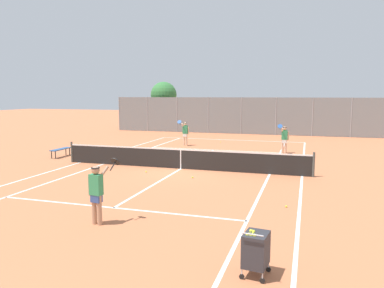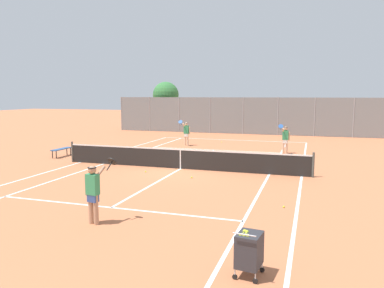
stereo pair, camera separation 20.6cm
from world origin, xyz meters
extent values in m
plane|color=#C67047|center=(0.00, 0.00, 0.00)|extent=(120.00, 120.00, 0.00)
cube|color=white|center=(0.00, 11.90, 0.00)|extent=(11.00, 0.10, 0.01)
cube|color=white|center=(-5.50, 0.00, 0.00)|extent=(0.10, 23.80, 0.01)
cube|color=white|center=(5.50, 0.00, 0.00)|extent=(0.10, 23.80, 0.01)
cube|color=white|center=(-4.13, 0.00, 0.00)|extent=(0.10, 23.80, 0.01)
cube|color=white|center=(4.13, 0.00, 0.00)|extent=(0.10, 23.80, 0.01)
cube|color=white|center=(0.00, -6.40, 0.00)|extent=(8.26, 0.10, 0.01)
cube|color=white|center=(0.00, 6.40, 0.00)|extent=(8.26, 0.10, 0.01)
cube|color=white|center=(0.00, 0.00, 0.00)|extent=(0.10, 12.80, 0.01)
cylinder|color=#474C47|center=(-5.95, 0.00, 0.53)|extent=(0.10, 0.10, 1.07)
cylinder|color=#474C47|center=(5.95, 0.00, 0.53)|extent=(0.10, 0.10, 1.07)
cube|color=black|center=(0.00, 0.00, 0.46)|extent=(11.90, 0.02, 0.89)
cube|color=white|center=(0.00, 0.00, 0.92)|extent=(11.90, 0.03, 0.06)
cube|color=white|center=(0.00, 0.00, 0.44)|extent=(0.05, 0.03, 0.89)
cube|color=#2D2D33|center=(4.78, -9.48, 0.53)|extent=(0.51, 0.61, 0.64)
cylinder|color=#B7B7BC|center=(4.61, -9.21, 0.15)|extent=(0.02, 0.02, 0.16)
cylinder|color=black|center=(4.61, -9.21, 0.05)|extent=(0.10, 0.04, 0.10)
cylinder|color=#B7B7BC|center=(5.01, -9.26, 0.15)|extent=(0.02, 0.02, 0.16)
cylinder|color=black|center=(5.01, -9.26, 0.05)|extent=(0.10, 0.04, 0.10)
cylinder|color=#B7B7BC|center=(4.55, -9.71, 0.15)|extent=(0.02, 0.02, 0.16)
cylinder|color=black|center=(4.55, -9.71, 0.05)|extent=(0.10, 0.04, 0.10)
cylinder|color=#B7B7BC|center=(4.94, -9.76, 0.15)|extent=(0.02, 0.02, 0.16)
cylinder|color=black|center=(4.94, -9.76, 0.05)|extent=(0.10, 0.04, 0.10)
cylinder|color=#B7B7BC|center=(4.74, -9.82, 0.95)|extent=(0.44, 0.08, 0.02)
sphere|color=#D1DB33|center=(4.63, -9.60, 0.85)|extent=(0.07, 0.07, 0.07)
sphere|color=#D1DB33|center=(4.64, -9.54, 0.83)|extent=(0.07, 0.07, 0.07)
sphere|color=#D1DB33|center=(4.66, -9.46, 0.82)|extent=(0.07, 0.07, 0.07)
sphere|color=#D1DB33|center=(4.66, -9.39, 0.86)|extent=(0.07, 0.07, 0.07)
sphere|color=#D1DB33|center=(4.67, -9.34, 0.83)|extent=(0.07, 0.07, 0.07)
sphere|color=#D1DB33|center=(4.70, -9.61, 0.85)|extent=(0.07, 0.07, 0.07)
sphere|color=#D1DB33|center=(4.71, -9.54, 0.83)|extent=(0.07, 0.07, 0.07)
sphere|color=#D1DB33|center=(4.71, -9.47, 0.83)|extent=(0.07, 0.07, 0.07)
sphere|color=#D1DB33|center=(4.72, -9.42, 0.85)|extent=(0.07, 0.07, 0.07)
sphere|color=#D1DB33|center=(4.73, -9.34, 0.82)|extent=(0.07, 0.07, 0.07)
sphere|color=#D1DB33|center=(4.77, -9.62, 0.86)|extent=(0.07, 0.07, 0.07)
sphere|color=#D1DB33|center=(4.76, -9.54, 0.82)|extent=(0.07, 0.07, 0.07)
cylinder|color=tan|center=(0.22, -7.84, 0.41)|extent=(0.13, 0.13, 0.82)
cylinder|color=tan|center=(0.39, -7.87, 0.41)|extent=(0.13, 0.13, 0.82)
cube|color=#334C8C|center=(0.30, -7.85, 0.74)|extent=(0.30, 0.22, 0.24)
cube|color=#338C59|center=(0.30, -7.85, 1.10)|extent=(0.37, 0.25, 0.56)
sphere|color=tan|center=(0.30, -7.85, 1.49)|extent=(0.22, 0.22, 0.22)
cylinder|color=black|center=(0.30, -7.85, 1.56)|extent=(0.23, 0.23, 0.02)
cylinder|color=tan|center=(0.09, -7.82, 1.04)|extent=(0.08, 0.08, 0.52)
cylinder|color=tan|center=(0.45, -7.73, 1.39)|extent=(0.15, 0.46, 0.35)
cylinder|color=black|center=(0.62, -7.50, 1.55)|extent=(0.07, 0.25, 0.22)
cylinder|color=black|center=(0.64, -7.38, 1.66)|extent=(0.31, 0.24, 0.23)
cylinder|color=beige|center=(-2.26, 7.84, 0.41)|extent=(0.13, 0.13, 0.82)
cylinder|color=beige|center=(-2.44, 7.83, 0.41)|extent=(0.13, 0.13, 0.82)
cube|color=white|center=(-2.35, 7.84, 0.74)|extent=(0.29, 0.19, 0.24)
cube|color=#338C59|center=(-2.35, 7.84, 1.10)|extent=(0.35, 0.21, 0.56)
sphere|color=beige|center=(-2.35, 7.84, 1.49)|extent=(0.22, 0.22, 0.22)
cylinder|color=black|center=(-2.35, 7.84, 1.56)|extent=(0.23, 0.23, 0.02)
cylinder|color=beige|center=(-2.13, 7.84, 1.04)|extent=(0.08, 0.08, 0.52)
cylinder|color=beige|center=(-2.48, 7.69, 1.39)|extent=(0.10, 0.46, 0.35)
cylinder|color=#1E4C99|center=(-2.60, 7.43, 1.55)|extent=(0.04, 0.25, 0.22)
cylinder|color=#1E4C99|center=(-2.59, 7.31, 1.66)|extent=(0.29, 0.21, 0.23)
cylinder|color=#D8A884|center=(4.44, 6.32, 0.41)|extent=(0.13, 0.13, 0.82)
cylinder|color=#D8A884|center=(4.26, 6.31, 0.41)|extent=(0.13, 0.13, 0.82)
cube|color=white|center=(4.35, 6.31, 0.74)|extent=(0.29, 0.19, 0.24)
cube|color=#338C59|center=(4.35, 6.31, 1.10)|extent=(0.35, 0.22, 0.56)
sphere|color=#D8A884|center=(4.35, 6.31, 1.49)|extent=(0.22, 0.22, 0.22)
cylinder|color=black|center=(4.35, 6.31, 1.56)|extent=(0.23, 0.23, 0.02)
cylinder|color=#D8A884|center=(4.57, 6.33, 1.04)|extent=(0.08, 0.08, 0.52)
cylinder|color=#D8A884|center=(4.23, 6.17, 1.39)|extent=(0.10, 0.46, 0.35)
cylinder|color=#1E4C99|center=(4.11, 5.90, 1.55)|extent=(0.04, 0.25, 0.22)
cylinder|color=#1E4C99|center=(4.12, 5.78, 1.66)|extent=(0.29, 0.21, 0.23)
sphere|color=#D1DB33|center=(1.11, -1.72, 0.03)|extent=(0.07, 0.07, 0.07)
sphere|color=#D1DB33|center=(-1.23, -1.23, 0.03)|extent=(0.07, 0.07, 0.07)
sphere|color=#D1DB33|center=(5.10, -4.77, 0.03)|extent=(0.07, 0.07, 0.07)
sphere|color=#D1DB33|center=(2.89, 3.15, 0.03)|extent=(0.07, 0.07, 0.07)
sphere|color=#D1DB33|center=(-0.39, 10.13, 0.03)|extent=(0.07, 0.07, 0.07)
cube|color=#33598C|center=(-7.56, 1.26, 0.44)|extent=(0.36, 1.50, 0.05)
cylinder|color=#262626|center=(-7.44, 1.90, 0.21)|extent=(0.05, 0.05, 0.41)
cylinder|color=#262626|center=(-7.44, 0.62, 0.21)|extent=(0.05, 0.05, 0.41)
cylinder|color=#262626|center=(-7.69, 1.90, 0.21)|extent=(0.05, 0.05, 0.41)
cylinder|color=#262626|center=(-7.69, 0.62, 0.21)|extent=(0.05, 0.05, 0.41)
cylinder|color=gray|center=(-12.05, 16.56, 1.63)|extent=(0.08, 0.08, 3.25)
cylinder|color=gray|center=(-9.03, 16.56, 1.63)|extent=(0.08, 0.08, 3.25)
cylinder|color=gray|center=(-6.02, 16.56, 1.63)|extent=(0.08, 0.08, 3.25)
cylinder|color=gray|center=(-3.01, 16.56, 1.63)|extent=(0.08, 0.08, 3.25)
cylinder|color=gray|center=(0.00, 16.56, 1.63)|extent=(0.08, 0.08, 3.25)
cylinder|color=gray|center=(3.01, 16.56, 1.63)|extent=(0.08, 0.08, 3.25)
cylinder|color=gray|center=(6.02, 16.56, 1.63)|extent=(0.08, 0.08, 3.25)
cylinder|color=gray|center=(9.03, 16.56, 1.63)|extent=(0.08, 0.08, 3.25)
cube|color=slate|center=(0.00, 16.56, 1.63)|extent=(24.09, 0.02, 3.21)
cylinder|color=brown|center=(-8.27, 18.89, 1.27)|extent=(0.30, 0.30, 2.54)
sphere|color=#387A3D|center=(-8.27, 18.89, 3.45)|extent=(2.60, 2.60, 2.60)
sphere|color=#387A3D|center=(-8.33, 19.04, 3.12)|extent=(1.70, 1.70, 1.70)
camera|label=1|loc=(5.63, -16.39, 3.48)|focal=35.00mm
camera|label=2|loc=(5.83, -16.33, 3.48)|focal=35.00mm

